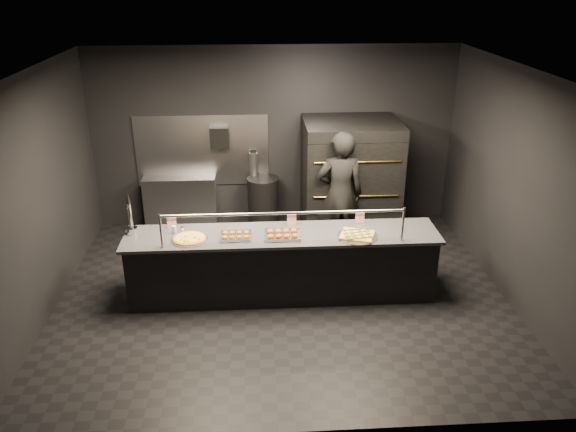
{
  "coord_description": "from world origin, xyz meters",
  "views": [
    {
      "loc": [
        -0.34,
        -6.58,
        4.08
      ],
      "look_at": [
        0.09,
        0.2,
        1.08
      ],
      "focal_mm": 35.0,
      "sensor_mm": 36.0,
      "label": 1
    }
  ],
  "objects_px": {
    "round_pizza": "(190,239)",
    "slider_tray_a": "(236,236)",
    "service_counter": "(282,264)",
    "fire_extinguisher": "(254,165)",
    "beer_tap": "(131,222)",
    "worker": "(340,194)",
    "prep_shelf": "(181,202)",
    "square_pizza": "(357,235)",
    "trash_bin": "(263,203)",
    "pizza_oven": "(350,178)",
    "towel_dispenser": "(219,137)",
    "slider_tray_b": "(282,235)"
  },
  "relations": [
    {
      "from": "prep_shelf",
      "to": "fire_extinguisher",
      "type": "relative_size",
      "value": 2.38
    },
    {
      "from": "towel_dispenser",
      "to": "slider_tray_b",
      "type": "height_order",
      "value": "towel_dispenser"
    },
    {
      "from": "square_pizza",
      "to": "slider_tray_a",
      "type": "bearing_deg",
      "value": 177.43
    },
    {
      "from": "trash_bin",
      "to": "prep_shelf",
      "type": "bearing_deg",
      "value": 175.91
    },
    {
      "from": "prep_shelf",
      "to": "worker",
      "type": "bearing_deg",
      "value": -24.0
    },
    {
      "from": "service_counter",
      "to": "slider_tray_b",
      "type": "relative_size",
      "value": 8.47
    },
    {
      "from": "round_pizza",
      "to": "worker",
      "type": "height_order",
      "value": "worker"
    },
    {
      "from": "prep_shelf",
      "to": "square_pizza",
      "type": "relative_size",
      "value": 2.28
    },
    {
      "from": "slider_tray_a",
      "to": "worker",
      "type": "xyz_separation_m",
      "value": [
        1.53,
        1.27,
        0.03
      ]
    },
    {
      "from": "service_counter",
      "to": "prep_shelf",
      "type": "distance_m",
      "value": 2.82
    },
    {
      "from": "fire_extinguisher",
      "to": "service_counter",
      "type": "bearing_deg",
      "value": -81.7
    },
    {
      "from": "worker",
      "to": "square_pizza",
      "type": "bearing_deg",
      "value": 90.0
    },
    {
      "from": "towel_dispenser",
      "to": "worker",
      "type": "height_order",
      "value": "worker"
    },
    {
      "from": "fire_extinguisher",
      "to": "beer_tap",
      "type": "relative_size",
      "value": 0.88
    },
    {
      "from": "round_pizza",
      "to": "trash_bin",
      "type": "xyz_separation_m",
      "value": [
        0.98,
        2.33,
        -0.49
      ]
    },
    {
      "from": "pizza_oven",
      "to": "slider_tray_a",
      "type": "bearing_deg",
      "value": -132.28
    },
    {
      "from": "beer_tap",
      "to": "round_pizza",
      "type": "relative_size",
      "value": 1.21
    },
    {
      "from": "prep_shelf",
      "to": "slider_tray_b",
      "type": "xyz_separation_m",
      "value": [
        1.6,
        -2.41,
        0.5
      ]
    },
    {
      "from": "prep_shelf",
      "to": "round_pizza",
      "type": "bearing_deg",
      "value": -80.31
    },
    {
      "from": "slider_tray_b",
      "to": "trash_bin",
      "type": "height_order",
      "value": "slider_tray_b"
    },
    {
      "from": "pizza_oven",
      "to": "square_pizza",
      "type": "xyz_separation_m",
      "value": [
        -0.24,
        -2.05,
        -0.03
      ]
    },
    {
      "from": "service_counter",
      "to": "beer_tap",
      "type": "relative_size",
      "value": 7.16
    },
    {
      "from": "beer_tap",
      "to": "worker",
      "type": "height_order",
      "value": "worker"
    },
    {
      "from": "fire_extinguisher",
      "to": "slider_tray_a",
      "type": "relative_size",
      "value": 1.16
    },
    {
      "from": "square_pizza",
      "to": "worker",
      "type": "distance_m",
      "value": 1.34
    },
    {
      "from": "round_pizza",
      "to": "slider_tray_a",
      "type": "distance_m",
      "value": 0.59
    },
    {
      "from": "square_pizza",
      "to": "trash_bin",
      "type": "bearing_deg",
      "value": 116.1
    },
    {
      "from": "slider_tray_b",
      "to": "beer_tap",
      "type": "bearing_deg",
      "value": 173.65
    },
    {
      "from": "service_counter",
      "to": "fire_extinguisher",
      "type": "xyz_separation_m",
      "value": [
        -0.35,
        2.4,
        0.6
      ]
    },
    {
      "from": "pizza_oven",
      "to": "worker",
      "type": "relative_size",
      "value": 0.98
    },
    {
      "from": "slider_tray_a",
      "to": "towel_dispenser",
      "type": "bearing_deg",
      "value": 96.92
    },
    {
      "from": "towel_dispenser",
      "to": "square_pizza",
      "type": "bearing_deg",
      "value": -53.8
    },
    {
      "from": "prep_shelf",
      "to": "towel_dispenser",
      "type": "xyz_separation_m",
      "value": [
        0.7,
        0.07,
        1.1
      ]
    },
    {
      "from": "square_pizza",
      "to": "trash_bin",
      "type": "distance_m",
      "value": 2.69
    },
    {
      "from": "pizza_oven",
      "to": "round_pizza",
      "type": "xyz_separation_m",
      "value": [
        -2.39,
        -2.01,
        -0.03
      ]
    },
    {
      "from": "beer_tap",
      "to": "trash_bin",
      "type": "relative_size",
      "value": 0.65
    },
    {
      "from": "beer_tap",
      "to": "worker",
      "type": "xyz_separation_m",
      "value": [
        2.88,
        1.06,
        -0.11
      ]
    },
    {
      "from": "trash_bin",
      "to": "pizza_oven",
      "type": "bearing_deg",
      "value": -12.87
    },
    {
      "from": "service_counter",
      "to": "square_pizza",
      "type": "height_order",
      "value": "service_counter"
    },
    {
      "from": "round_pizza",
      "to": "prep_shelf",
      "type": "bearing_deg",
      "value": 99.69
    },
    {
      "from": "service_counter",
      "to": "prep_shelf",
      "type": "height_order",
      "value": "service_counter"
    },
    {
      "from": "prep_shelf",
      "to": "square_pizza",
      "type": "distance_m",
      "value": 3.59
    },
    {
      "from": "round_pizza",
      "to": "towel_dispenser",
      "type": "bearing_deg",
      "value": 83.48
    },
    {
      "from": "prep_shelf",
      "to": "round_pizza",
      "type": "relative_size",
      "value": 2.53
    },
    {
      "from": "pizza_oven",
      "to": "slider_tray_b",
      "type": "distance_m",
      "value": 2.32
    },
    {
      "from": "service_counter",
      "to": "prep_shelf",
      "type": "xyz_separation_m",
      "value": [
        -1.6,
        2.32,
        -0.01
      ]
    },
    {
      "from": "prep_shelf",
      "to": "pizza_oven",
      "type": "bearing_deg",
      "value": -8.54
    },
    {
      "from": "prep_shelf",
      "to": "fire_extinguisher",
      "type": "height_order",
      "value": "fire_extinguisher"
    },
    {
      "from": "beer_tap",
      "to": "square_pizza",
      "type": "relative_size",
      "value": 1.09
    },
    {
      "from": "service_counter",
      "to": "round_pizza",
      "type": "xyz_separation_m",
      "value": [
        -1.19,
        -0.11,
        0.47
      ]
    }
  ]
}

